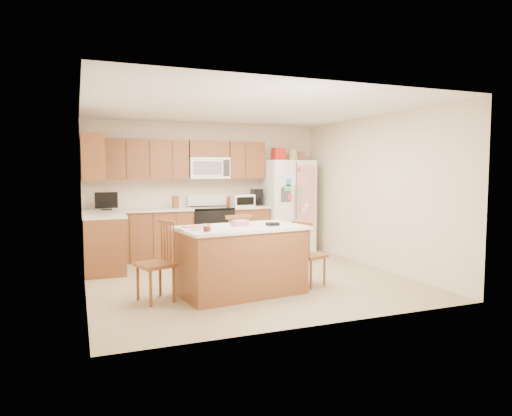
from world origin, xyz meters
name	(u,v)px	position (x,y,z in m)	size (l,w,h in m)	color
ground	(246,278)	(0.00, 0.00, 0.00)	(4.50, 4.50, 0.00)	#847454
room_shell	(246,181)	(0.00, 0.00, 1.44)	(4.60, 4.60, 2.52)	beige
cabinetry	(159,210)	(-0.98, 1.79, 0.91)	(3.36, 1.56, 2.15)	brown
stove	(210,231)	(0.00, 1.94, 0.47)	(0.76, 0.65, 1.13)	black
refrigerator	(288,205)	(1.57, 1.87, 0.92)	(0.90, 0.79, 2.04)	white
island	(241,260)	(-0.36, -0.79, 0.45)	(1.72, 1.14, 0.97)	brown
windsor_chair_left	(157,263)	(-1.43, -0.74, 0.47)	(0.52, 0.53, 0.99)	brown
windsor_chair_back	(234,250)	(-0.25, -0.16, 0.46)	(0.49, 0.47, 0.98)	brown
windsor_chair_right	(308,255)	(0.64, -0.75, 0.43)	(0.48, 0.49, 0.91)	brown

